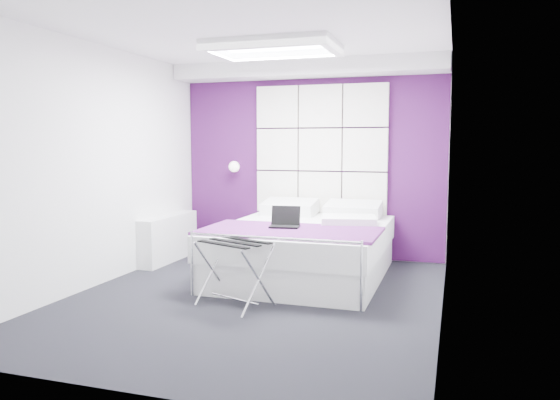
# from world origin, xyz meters

# --- Properties ---
(floor) EXTENTS (4.40, 4.40, 0.00)m
(floor) POSITION_xyz_m (0.00, 0.00, 0.00)
(floor) COLOR black
(floor) RESTS_ON ground
(ceiling) EXTENTS (4.40, 4.40, 0.00)m
(ceiling) POSITION_xyz_m (0.00, 0.00, 2.60)
(ceiling) COLOR white
(ceiling) RESTS_ON wall_back
(wall_back) EXTENTS (3.60, 0.00, 3.60)m
(wall_back) POSITION_xyz_m (0.00, 2.20, 1.30)
(wall_back) COLOR white
(wall_back) RESTS_ON floor
(wall_left) EXTENTS (0.00, 4.40, 4.40)m
(wall_left) POSITION_xyz_m (-1.80, 0.00, 1.30)
(wall_left) COLOR white
(wall_left) RESTS_ON floor
(wall_right) EXTENTS (0.00, 4.40, 4.40)m
(wall_right) POSITION_xyz_m (1.80, 0.00, 1.30)
(wall_right) COLOR white
(wall_right) RESTS_ON floor
(accent_wall) EXTENTS (3.58, 0.02, 2.58)m
(accent_wall) POSITION_xyz_m (0.00, 2.19, 1.30)
(accent_wall) COLOR #3F0F44
(accent_wall) RESTS_ON wall_back
(soffit) EXTENTS (3.58, 0.50, 0.20)m
(soffit) POSITION_xyz_m (0.00, 1.95, 2.50)
(soffit) COLOR white
(soffit) RESTS_ON wall_back
(headboard) EXTENTS (1.80, 0.08, 2.30)m
(headboard) POSITION_xyz_m (0.15, 2.14, 1.17)
(headboard) COLOR silver
(headboard) RESTS_ON wall_back
(skylight) EXTENTS (1.36, 0.86, 0.12)m
(skylight) POSITION_xyz_m (0.00, 0.60, 2.55)
(skylight) COLOR white
(skylight) RESTS_ON ceiling
(wall_lamp) EXTENTS (0.15, 0.15, 0.15)m
(wall_lamp) POSITION_xyz_m (-1.05, 2.06, 1.22)
(wall_lamp) COLOR white
(wall_lamp) RESTS_ON wall_back
(radiator) EXTENTS (0.22, 1.20, 0.60)m
(radiator) POSITION_xyz_m (-1.69, 1.30, 0.30)
(radiator) COLOR white
(radiator) RESTS_ON floor
(bed) EXTENTS (1.87, 2.26, 0.79)m
(bed) POSITION_xyz_m (0.24, 1.02, 0.34)
(bed) COLOR white
(bed) RESTS_ON floor
(nightstand) EXTENTS (0.40, 0.31, 0.04)m
(nightstand) POSITION_xyz_m (-0.66, 2.02, 0.49)
(nightstand) COLOR white
(nightstand) RESTS_ON wall_back
(luggage_rack) EXTENTS (0.63, 0.46, 0.62)m
(luggage_rack) POSITION_xyz_m (-0.08, -0.30, 0.31)
(luggage_rack) COLOR silver
(luggage_rack) RESTS_ON floor
(laptop) EXTENTS (0.31, 0.22, 0.23)m
(laptop) POSITION_xyz_m (0.15, 0.59, 0.69)
(laptop) COLOR black
(laptop) RESTS_ON bed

